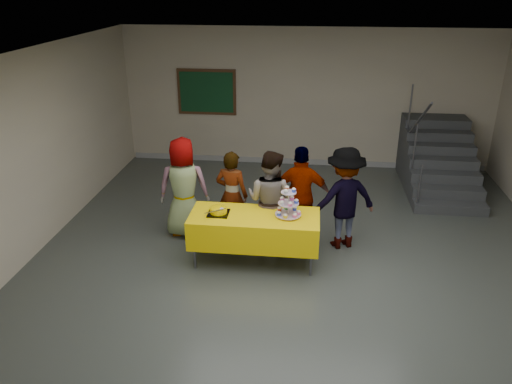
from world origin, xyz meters
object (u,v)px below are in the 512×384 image
schoolchild_a (184,188)px  noticeboard (207,92)px  bake_table (254,228)px  schoolchild_d (301,196)px  bear_cake (218,210)px  schoolchild_c (270,200)px  staircase (436,161)px  cupcake_stand (288,206)px  schoolchild_e (344,198)px  schoolchild_b (232,195)px

schoolchild_a → noticeboard: noticeboard is taller
bake_table → schoolchild_d: size_ratio=1.16×
bear_cake → schoolchild_c: schoolchild_c is taller
staircase → schoolchild_a: bearing=-149.2°
cupcake_stand → staircase: bearing=50.5°
staircase → bake_table: bearing=-133.7°
schoolchild_d → schoolchild_e: schoolchild_e is taller
bake_table → noticeboard: noticeboard is taller
cupcake_stand → schoolchild_b: schoolchild_b is taller
cupcake_stand → schoolchild_d: size_ratio=0.28×
schoolchild_c → bear_cake: bearing=57.8°
bear_cake → schoolchild_d: schoolchild_d is taller
schoolchild_a → schoolchild_c: schoolchild_a is taller
cupcake_stand → bear_cake: 1.02m
noticeboard → cupcake_stand: bearing=-64.3°
schoolchild_a → schoolchild_e: schoolchild_a is taller
bake_table → staircase: (3.32, 3.47, -0.07)m
bake_table → schoolchild_c: bearing=70.5°
schoolchild_a → schoolchild_d: (1.89, -0.10, -0.02)m
staircase → schoolchild_c: bearing=-136.7°
schoolchild_e → staircase: (2.01, 2.82, -0.33)m
cupcake_stand → schoolchild_e: bearing=37.0°
cupcake_stand → noticeboard: noticeboard is taller
schoolchild_b → schoolchild_d: size_ratio=0.91×
cupcake_stand → schoolchild_c: size_ratio=0.28×
schoolchild_c → schoolchild_d: 0.49m
schoolchild_e → staircase: staircase is taller
schoolchild_c → noticeboard: 4.26m
cupcake_stand → noticeboard: 4.79m
bear_cake → schoolchild_b: 0.78m
schoolchild_a → schoolchild_d: 1.89m
bake_table → schoolchild_d: (0.65, 0.66, 0.25)m
cupcake_stand → schoolchild_e: (0.82, 0.62, -0.12)m
bear_cake → schoolchild_b: size_ratio=0.24×
schoolchild_a → schoolchild_b: (0.78, 0.00, -0.09)m
bear_cake → staircase: staircase is taller
schoolchild_c → schoolchild_d: bearing=-141.1°
schoolchild_d → cupcake_stand: bearing=72.3°
cupcake_stand → schoolchild_a: 1.87m
schoolchild_c → schoolchild_d: size_ratio=0.98×
cupcake_stand → schoolchild_d: (0.17, 0.62, -0.13)m
schoolchild_e → cupcake_stand: bearing=14.7°
schoolchild_d → schoolchild_e: size_ratio=0.99×
bear_cake → schoolchild_e: size_ratio=0.22×
schoolchild_a → bake_table: bearing=139.7°
noticeboard → schoolchild_c: bearing=-65.3°
schoolchild_a → schoolchild_c: size_ratio=1.04×
schoolchild_a → schoolchild_b: schoolchild_a is taller
bake_table → staircase: 4.80m
bake_table → cupcake_stand: bearing=4.0°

